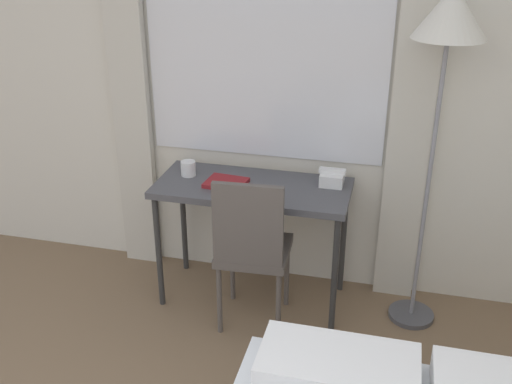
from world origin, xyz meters
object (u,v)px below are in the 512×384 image
desk (253,197)px  book (226,183)px  telephone (332,178)px  desk_chair (252,245)px  standing_lamp (448,38)px  mug (188,168)px

desk → book: book is taller
telephone → desk_chair: bearing=-132.9°
standing_lamp → book: (-1.13, -0.06, -0.87)m
telephone → book: size_ratio=0.62×
desk_chair → standing_lamp: bearing=15.1°
desk → telephone: bearing=15.5°
desk → book: size_ratio=4.60×
desk_chair → telephone: 0.62m
standing_lamp → book: 1.43m
desk_chair → standing_lamp: 1.48m
desk_chair → standing_lamp: size_ratio=0.50×
telephone → book: 0.62m
desk_chair → telephone: desk_chair is taller
desk → book: (-0.15, -0.03, 0.09)m
book → mug: mug is taller
desk → mug: size_ratio=12.64×
desk → mug: (-0.41, 0.05, 0.12)m
desk_chair → standing_lamp: standing_lamp is taller
telephone → mug: size_ratio=1.72×
desk → standing_lamp: size_ratio=0.59×
desk → book: 0.18m
desk → mug: bearing=173.7°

